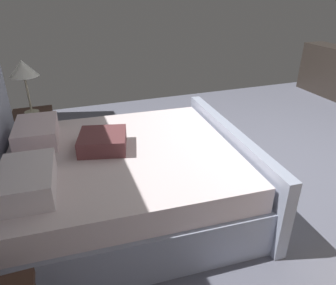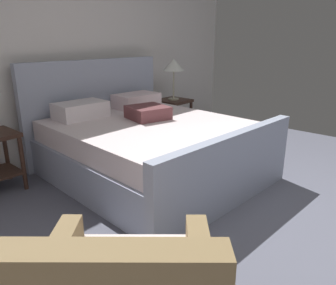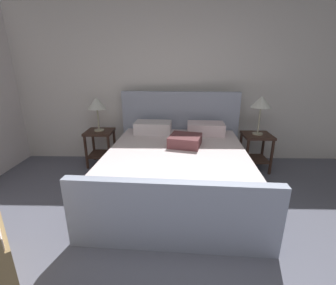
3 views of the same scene
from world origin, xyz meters
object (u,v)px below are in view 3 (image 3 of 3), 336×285
Objects in this scene: bed at (177,166)px; table_lamp_left at (97,104)px; nightstand_right at (256,146)px; nightstand_left at (100,142)px; table_lamp_right at (261,103)px.

table_lamp_left is at bearing 146.38° from bed.
nightstand_right is (1.28, 0.71, 0.05)m from bed.
nightstand_right is 1.00× the size of nightstand_left.
bed is 4.13× the size of table_lamp_left.
nightstand_right is at bearing 28.95° from bed.
table_lamp_right is (0.00, 0.00, 0.69)m from nightstand_right.
bed is at bearing -151.05° from nightstand_right.
nightstand_left is at bearing 176.68° from table_lamp_right.
table_lamp_left is (-0.00, 0.00, 0.64)m from nightstand_left.
bed reaches higher than table_lamp_left.
nightstand_left is at bearing -45.00° from table_lamp_left.
bed reaches higher than nightstand_left.
table_lamp_left is (-2.57, 0.15, -0.05)m from table_lamp_right.
nightstand_left is at bearing 176.68° from nightstand_right.
nightstand_right is at bearing -3.32° from nightstand_left.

